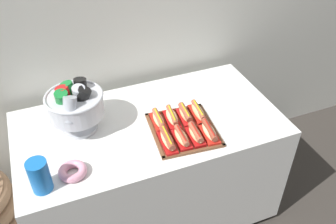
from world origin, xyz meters
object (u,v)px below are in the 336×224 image
serving_tray (183,130)px  hot_dog_4 (159,120)px  hot_dog_1 (181,137)px  punch_bowl (75,104)px  cup_stack (40,176)px  donut (73,171)px  hot_dog_2 (195,134)px  hot_dog_0 (167,140)px  hot_dog_7 (198,112)px  hot_dog_5 (172,117)px  hot_dog_6 (185,114)px  buffet_table (151,167)px  hot_dog_3 (209,132)px

serving_tray → hot_dog_4: bearing=138.4°
hot_dog_1 → punch_bowl: (-0.46, 0.30, 0.13)m
cup_stack → donut: cup_stack is taller
hot_dog_4 → donut: hot_dog_4 is taller
hot_dog_2 → punch_bowl: bearing=150.2°
hot_dog_0 → hot_dog_2: hot_dog_0 is taller
hot_dog_7 → hot_dog_5: bearing=174.6°
hot_dog_6 → hot_dog_7: (0.07, -0.01, -0.00)m
buffet_table → hot_dog_7: 0.48m
cup_stack → donut: size_ratio=1.22×
donut → buffet_table: bearing=26.3°
hot_dog_3 → donut: bearing=179.9°
hot_dog_6 → hot_dog_7: size_ratio=0.83×
hot_dog_5 → donut: (-0.57, -0.18, -0.02)m
hot_dog_4 → donut: bearing=-159.5°
hot_dog_1 → hot_dog_4: (-0.06, 0.17, 0.00)m
hot_dog_4 → punch_bowl: size_ratio=0.55×
serving_tray → hot_dog_7: hot_dog_7 is taller
hot_dog_5 → cup_stack: 0.74m
hot_dog_5 → hot_dog_6: 0.08m
hot_dog_4 → donut: (-0.49, -0.18, -0.01)m
hot_dog_0 → hot_dog_7: hot_dog_0 is taller
hot_dog_0 → hot_dog_1: size_ratio=1.14×
hot_dog_0 → hot_dog_1: bearing=-5.4°
serving_tray → hot_dog_5: (-0.03, 0.09, 0.03)m
buffet_table → hot_dog_7: (0.26, -0.06, 0.39)m
hot_dog_1 → donut: 0.55m
serving_tray → hot_dog_0: size_ratio=2.10×
buffet_table → hot_dog_0: bearing=-83.2°
hot_dog_3 → hot_dog_4: (-0.21, 0.19, -0.00)m
hot_dog_3 → donut: (-0.70, 0.00, -0.01)m
serving_tray → hot_dog_6: (0.05, 0.08, 0.03)m
hot_dog_3 → hot_dog_5: bearing=126.9°
serving_tray → hot_dog_1: hot_dog_1 is taller
serving_tray → hot_dog_0: bearing=-149.1°
serving_tray → donut: donut is taller
hot_dog_2 → hot_dog_6: hot_dog_6 is taller
punch_bowl → serving_tray: bearing=-23.6°
hot_dog_0 → hot_dog_1: 0.08m
hot_dog_3 → hot_dog_1: bearing=174.6°
hot_dog_1 → cup_stack: bearing=-176.1°
buffet_table → hot_dog_5: hot_dog_5 is taller
buffet_table → hot_dog_3: hot_dog_3 is taller
buffet_table → hot_dog_6: 0.44m
hot_dog_7 → punch_bowl: bearing=166.6°
hot_dog_4 → buffet_table: bearing=135.0°
serving_tray → cup_stack: 0.75m
hot_dog_1 → hot_dog_4: 0.18m
punch_bowl → hot_dog_1: bearing=-33.1°
punch_bowl → buffet_table: bearing=-13.8°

